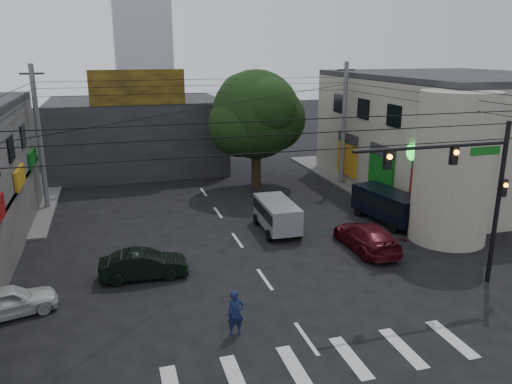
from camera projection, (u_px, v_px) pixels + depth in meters
name	position (u px, v px, depth m)	size (l,w,h in m)	color
ground	(279.00, 300.00, 20.67)	(160.00, 160.00, 0.00)	black
sidewalk_far_right	(411.00, 172.00, 42.14)	(16.00, 16.00, 0.15)	#514F4C
building_right	(455.00, 135.00, 36.45)	(14.00, 18.00, 8.00)	gray
corner_column	(453.00, 168.00, 26.25)	(4.00, 4.00, 8.00)	gray
building_far	(137.00, 134.00, 42.75)	(14.00, 10.00, 6.00)	#232326
billboard	(137.00, 87.00, 37.05)	(7.00, 0.30, 2.60)	olive
street_tree	(256.00, 115.00, 35.94)	(6.40, 6.40, 8.70)	black
traffic_gantry	(468.00, 180.00, 20.54)	(7.10, 0.35, 7.20)	black
utility_pole_far_left	(39.00, 139.00, 31.32)	(0.32, 0.32, 9.20)	#59595B
utility_pole_far_right	(344.00, 125.00, 37.02)	(0.32, 0.32, 9.20)	#59595B
dark_sedan	(144.00, 265.00, 22.51)	(3.98, 1.54, 1.29)	black
white_compact	(8.00, 301.00, 19.29)	(3.84, 2.30, 1.23)	beige
maroon_sedan	(366.00, 237.00, 25.75)	(1.95, 4.80, 1.39)	#460A10
silver_minivan	(277.00, 217.00, 28.29)	(1.84, 4.15, 1.76)	#94959B
navy_van	(388.00, 207.00, 29.82)	(2.57, 5.00, 1.91)	black
traffic_officer	(236.00, 313.00, 17.95)	(0.64, 0.44, 1.70)	#111B3C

